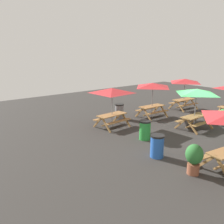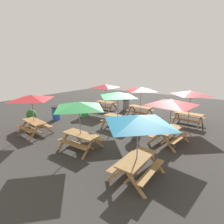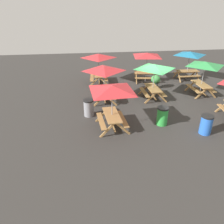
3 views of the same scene
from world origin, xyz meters
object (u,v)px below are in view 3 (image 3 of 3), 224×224
(picnic_table_1, at_px, (205,66))
(trash_bin_gray, at_px, (89,108))
(trash_bin_blue, at_px, (206,124))
(trash_bin_green, at_px, (162,116))
(picnic_table_2, at_px, (112,92))
(potted_plant_1, at_px, (156,81))
(picnic_table_0, at_px, (104,71))
(picnic_table_7, at_px, (98,58))
(picnic_table_4, at_px, (155,69))
(picnic_table_6, at_px, (190,55))
(picnic_table_5, at_px, (147,57))

(picnic_table_1, bearing_deg, trash_bin_gray, 105.06)
(trash_bin_gray, bearing_deg, trash_bin_blue, -115.12)
(trash_bin_green, xyz_separation_m, trash_bin_gray, (1.49, 3.77, 0.00))
(picnic_table_2, distance_m, potted_plant_1, 6.72)
(picnic_table_0, relative_size, picnic_table_7, 1.00)
(trash_bin_gray, bearing_deg, picnic_table_4, -65.24)
(trash_bin_blue, xyz_separation_m, potted_plant_1, (6.39, 0.52, 0.11))
(picnic_table_7, bearing_deg, picnic_table_1, -112.00)
(picnic_table_1, height_order, trash_bin_blue, picnic_table_1)
(picnic_table_2, relative_size, trash_bin_gray, 2.88)
(potted_plant_1, bearing_deg, trash_bin_gray, 126.72)
(trash_bin_green, relative_size, potted_plant_1, 0.96)
(trash_bin_gray, bearing_deg, trash_bin_green, -111.52)
(picnic_table_4, bearing_deg, picnic_table_6, -49.62)
(trash_bin_green, bearing_deg, trash_bin_blue, -121.98)
(picnic_table_5, bearing_deg, trash_bin_green, 89.41)
(trash_bin_blue, distance_m, trash_bin_gray, 6.17)
(picnic_table_6, xyz_separation_m, potted_plant_1, (-1.69, 3.20, -1.38))
(picnic_table_2, xyz_separation_m, trash_bin_green, (0.01, -2.65, -1.49))
(picnic_table_1, distance_m, picnic_table_2, 7.68)
(picnic_table_1, bearing_deg, picnic_table_2, 118.22)
(trash_bin_green, relative_size, trash_bin_gray, 1.00)
(picnic_table_7, relative_size, trash_bin_gray, 2.38)
(picnic_table_0, xyz_separation_m, trash_bin_green, (-3.44, -2.71, -1.49))
(trash_bin_green, bearing_deg, picnic_table_0, 38.21)
(trash_bin_gray, bearing_deg, picnic_table_2, -143.20)
(picnic_table_5, xyz_separation_m, trash_bin_gray, (-5.45, 4.76, -1.49))
(picnic_table_4, bearing_deg, potted_plant_1, -23.90)
(picnic_table_6, relative_size, trash_bin_green, 2.38)
(picnic_table_2, xyz_separation_m, picnic_table_4, (3.48, -3.18, 0.00))
(picnic_table_5, distance_m, picnic_table_6, 3.50)
(picnic_table_1, bearing_deg, picnic_table_5, 42.73)
(picnic_table_4, distance_m, trash_bin_green, 3.81)
(picnic_table_1, height_order, trash_bin_gray, picnic_table_1)
(potted_plant_1, bearing_deg, picnic_table_7, 66.76)
(picnic_table_0, distance_m, picnic_table_5, 5.09)
(picnic_table_6, xyz_separation_m, trash_bin_green, (-6.95, 4.49, -1.49))
(picnic_table_1, xyz_separation_m, potted_plant_1, (1.53, 2.77, -1.38))
(picnic_table_0, height_order, picnic_table_6, same)
(picnic_table_2, height_order, trash_bin_green, picnic_table_2)
(picnic_table_6, bearing_deg, trash_bin_green, 57.36)
(trash_bin_green, height_order, trash_bin_gray, same)
(picnic_table_1, bearing_deg, trash_bin_blue, 154.29)
(picnic_table_0, height_order, trash_bin_blue, picnic_table_0)
(picnic_table_4, distance_m, potted_plant_1, 2.39)
(picnic_table_1, relative_size, trash_bin_green, 2.38)
(trash_bin_green, bearing_deg, picnic_table_5, -8.14)
(picnic_table_0, bearing_deg, trash_bin_green, -139.79)
(picnic_table_0, height_order, picnic_table_5, same)
(picnic_table_4, distance_m, picnic_table_7, 4.84)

